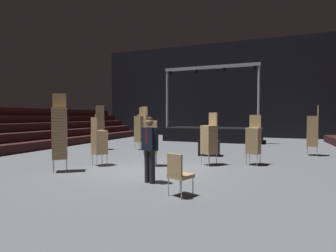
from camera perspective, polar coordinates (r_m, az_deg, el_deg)
The scene contains 15 objects.
ground_plane at distance 8.84m, azimuth -3.80°, elevation -9.61°, with size 22.00×30.00×0.10m, color #515459.
arena_end_wall at distance 23.26m, azimuth 11.85°, elevation 7.65°, with size 22.00×0.30×8.00m, color black.
stage_riser at distance 19.16m, azimuth 9.87°, elevation -1.49°, with size 6.61×3.30×5.09m.
man_with_tie at distance 6.90m, azimuth -4.00°, elevation -4.26°, with size 0.57×0.35×1.73m.
chair_stack_front_left at distance 13.34m, azimuth 28.81°, elevation -0.87°, with size 0.51×0.51×2.22m.
chair_stack_front_right at distance 14.19m, azimuth -14.54°, elevation -0.34°, with size 0.62×0.62×2.31m.
chair_stack_mid_left at distance 9.66m, azimuth -14.66°, elevation -3.22°, with size 0.60×0.60×1.71m.
chair_stack_mid_right at distance 9.52m, azimuth 8.89°, elevation -2.74°, with size 0.61×0.61×1.88m.
chair_stack_mid_centre at distance 8.96m, azimuth -22.39°, elevation -1.30°, with size 0.62×0.62×2.48m.
chair_stack_rear_left at distance 9.93m, azimuth 18.00°, elevation -2.87°, with size 0.53×0.53×1.79m.
chair_stack_rear_right at distance 15.05m, azimuth -5.47°, elevation -0.14°, with size 0.52×0.52×2.31m.
chair_stack_rear_centre at distance 13.82m, azimuth -6.05°, elevation -0.52°, with size 0.54×0.54×2.22m.
chair_stack_aisle_left at distance 9.26m, azimuth -3.84°, elevation -2.34°, with size 0.56×0.56×2.05m.
equipment_road_case at distance 11.87m, azimuth 8.88°, elevation -4.68°, with size 0.90×0.60×0.69m, color black.
loose_chair_near_man at distance 5.81m, azimuth 2.29°, elevation -9.94°, with size 0.58×0.58×0.95m.
Camera 1 is at (3.60, -7.87, 1.75)m, focal length 28.19 mm.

